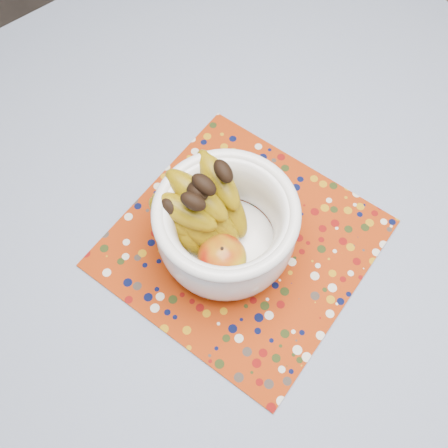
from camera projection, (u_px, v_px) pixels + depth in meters
name	position (u px, v px, depth m)	size (l,w,h in m)	color
table	(250.00, 232.00, 0.97)	(1.20, 1.20, 0.75)	brown
tablecloth	(252.00, 211.00, 0.90)	(1.32, 1.32, 0.01)	slate
placemat	(242.00, 243.00, 0.87)	(0.38, 0.38, 0.00)	#942B08
fruit_bowl	(217.00, 223.00, 0.79)	(0.22, 0.23, 0.18)	white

